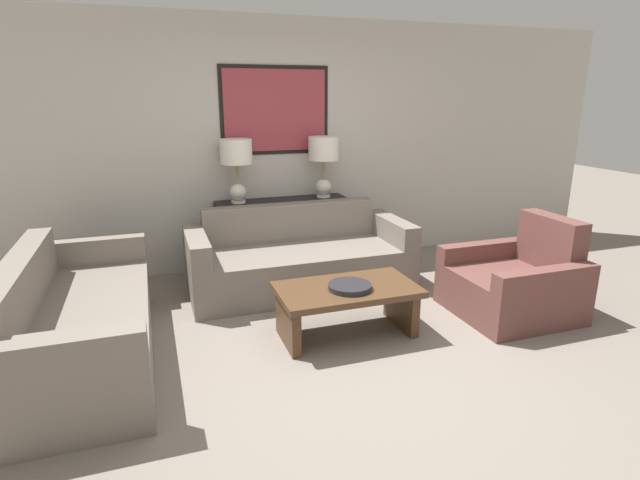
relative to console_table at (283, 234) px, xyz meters
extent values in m
plane|color=slate|center=(0.00, -2.22, -0.39)|extent=(20.00, 20.00, 0.00)
cube|color=beige|center=(0.00, 0.26, 0.94)|extent=(8.39, 0.10, 2.65)
cube|color=black|center=(0.00, 0.21, 1.31)|extent=(1.18, 0.01, 0.92)
cube|color=#9E3842|center=(0.00, 0.20, 1.31)|extent=(1.10, 0.02, 0.84)
cube|color=black|center=(0.00, 0.00, 0.00)|extent=(1.42, 0.36, 0.77)
cylinder|color=silver|center=(-0.47, 0.00, 0.40)|extent=(0.15, 0.15, 0.02)
sphere|color=silver|center=(-0.47, 0.00, 0.50)|extent=(0.18, 0.18, 0.18)
cylinder|color=#8C7A51|center=(-0.47, 0.00, 0.69)|extent=(0.02, 0.02, 0.21)
cylinder|color=white|center=(-0.47, 0.00, 0.92)|extent=(0.33, 0.33, 0.25)
cylinder|color=silver|center=(0.47, 0.00, 0.40)|extent=(0.15, 0.15, 0.02)
sphere|color=silver|center=(0.47, 0.00, 0.50)|extent=(0.18, 0.18, 0.18)
cylinder|color=#8C7A51|center=(0.47, 0.00, 0.69)|extent=(0.02, 0.02, 0.21)
cylinder|color=white|center=(0.47, 0.00, 0.92)|extent=(0.33, 0.33, 0.25)
cube|color=slate|center=(0.00, -0.76, -0.18)|extent=(1.79, 0.72, 0.42)
cube|color=slate|center=(0.00, -0.31, 0.01)|extent=(1.79, 0.18, 0.79)
cube|color=slate|center=(-0.98, -0.67, -0.06)|extent=(0.18, 0.90, 0.65)
cube|color=slate|center=(0.98, -0.67, -0.06)|extent=(0.18, 0.90, 0.65)
cube|color=slate|center=(-1.78, -1.48, -0.18)|extent=(0.72, 1.79, 0.42)
cube|color=slate|center=(-2.23, -1.48, 0.01)|extent=(0.18, 1.79, 0.79)
cube|color=slate|center=(-1.87, -2.46, -0.06)|extent=(0.90, 0.18, 0.65)
cube|color=slate|center=(-1.87, -0.49, -0.06)|extent=(0.90, 0.18, 0.65)
cube|color=#4C331E|center=(0.06, -1.74, 0.00)|extent=(1.10, 0.62, 0.05)
cube|color=#4C331E|center=(-0.43, -1.74, -0.21)|extent=(0.07, 0.50, 0.36)
cube|color=#4C331E|center=(0.54, -1.74, -0.21)|extent=(0.07, 0.50, 0.36)
cylinder|color=#232328|center=(0.06, -1.80, 0.05)|extent=(0.34, 0.34, 0.04)
cube|color=brown|center=(1.48, -1.82, -0.20)|extent=(0.77, 0.64, 0.38)
cube|color=brown|center=(1.95, -1.82, 0.04)|extent=(0.18, 0.64, 0.85)
cube|color=brown|center=(1.57, -1.42, -0.12)|extent=(0.95, 0.14, 0.54)
cube|color=brown|center=(1.57, -2.21, -0.12)|extent=(0.95, 0.14, 0.54)
camera|label=1|loc=(-1.33, -5.12, 1.46)|focal=28.00mm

